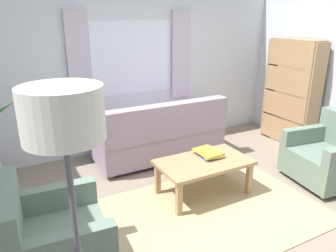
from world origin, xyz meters
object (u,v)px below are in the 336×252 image
object	(u,v)px
book_stack_on_table	(209,153)
standing_lamp	(66,145)
coffee_table	(204,165)
couch	(160,136)
armchair_right	(330,156)
bookshelf	(290,98)
armchair_left	(49,241)

from	to	relation	value
book_stack_on_table	standing_lamp	xyz separation A→B (m)	(-1.92, -1.58, 1.06)
coffee_table	standing_lamp	size ratio (longest dim) A/B	0.61
couch	coffee_table	bearing A→B (deg)	90.26
coffee_table	book_stack_on_table	size ratio (longest dim) A/B	3.15
armchair_right	bookshelf	bearing A→B (deg)	162.45
armchair_left	standing_lamp	size ratio (longest dim) A/B	0.50
couch	armchair_right	world-z (taller)	couch
couch	armchair_left	bearing A→B (deg)	42.14
armchair_left	coffee_table	bearing A→B (deg)	-70.64
standing_lamp	armchair_right	bearing A→B (deg)	16.13
armchair_left	book_stack_on_table	distance (m)	2.07
couch	coffee_table	distance (m)	1.15
couch	standing_lamp	xyz separation A→B (m)	(-1.79, -2.63, 1.17)
book_stack_on_table	standing_lamp	distance (m)	2.70
bookshelf	standing_lamp	world-z (taller)	standing_lamp
couch	armchair_left	world-z (taller)	couch
book_stack_on_table	standing_lamp	world-z (taller)	standing_lamp
armchair_right	bookshelf	distance (m)	1.44
bookshelf	couch	bearing A→B (deg)	79.84
couch	armchair_right	size ratio (longest dim) A/B	2.01
bookshelf	armchair_right	bearing A→B (deg)	154.64
book_stack_on_table	couch	bearing A→B (deg)	97.37
armchair_left	coffee_table	size ratio (longest dim) A/B	0.81
armchair_left	coffee_table	xyz separation A→B (m)	(1.85, 0.51, 0.03)
armchair_left	bookshelf	size ratio (longest dim) A/B	0.52
bookshelf	standing_lamp	size ratio (longest dim) A/B	0.96
couch	bookshelf	distance (m)	2.29
bookshelf	coffee_table	bearing A→B (deg)	108.80
armchair_left	coffee_table	distance (m)	1.92
armchair_left	coffee_table	world-z (taller)	armchair_left
coffee_table	bookshelf	distance (m)	2.37
armchair_right	book_stack_on_table	xyz separation A→B (m)	(-1.49, 0.59, 0.12)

